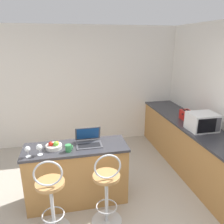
% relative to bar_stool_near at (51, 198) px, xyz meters
% --- Properties ---
extents(wall_back, '(12.00, 0.06, 2.60)m').
position_rel_bar_stool_near_xyz_m(wall_back, '(0.65, 2.56, 0.80)').
color(wall_back, silver).
rests_on(wall_back, ground_plane).
extents(breakfast_bar, '(1.43, 0.52, 0.88)m').
position_rel_bar_stool_near_xyz_m(breakfast_bar, '(0.33, 0.53, -0.05)').
color(breakfast_bar, '#B27C42').
rests_on(breakfast_bar, ground_plane).
extents(counter_right, '(0.65, 3.30, 0.88)m').
position_rel_bar_stool_near_xyz_m(counter_right, '(2.42, 0.90, -0.06)').
color(counter_right, '#B27C42').
rests_on(counter_right, ground_plane).
extents(bar_stool_near, '(0.40, 0.40, 1.05)m').
position_rel_bar_stool_near_xyz_m(bar_stool_near, '(0.00, 0.00, 0.00)').
color(bar_stool_near, silver).
rests_on(bar_stool_near, ground_plane).
extents(bar_stool_far, '(0.40, 0.40, 1.05)m').
position_rel_bar_stool_near_xyz_m(bar_stool_far, '(0.67, 0.00, 0.00)').
color(bar_stool_far, silver).
rests_on(bar_stool_far, ground_plane).
extents(laptop, '(0.36, 0.29, 0.23)m').
position_rel_bar_stool_near_xyz_m(laptop, '(0.52, 0.58, 0.44)').
color(laptop, '#47474C').
rests_on(laptop, breakfast_bar).
extents(microwave, '(0.45, 0.37, 0.29)m').
position_rel_bar_stool_near_xyz_m(microwave, '(2.39, 0.70, 0.53)').
color(microwave, white).
rests_on(microwave, counter_right).
extents(toaster, '(0.19, 0.28, 0.18)m').
position_rel_bar_stool_near_xyz_m(toaster, '(2.40, 1.18, 0.47)').
color(toaster, red).
rests_on(toaster, counter_right).
extents(mug_green, '(0.10, 0.08, 0.09)m').
position_rel_bar_stool_near_xyz_m(mug_green, '(0.24, 0.41, 0.43)').
color(mug_green, '#338447').
rests_on(mug_green, breakfast_bar).
extents(wine_glass_tall, '(0.08, 0.08, 0.15)m').
position_rel_bar_stool_near_xyz_m(wine_glass_tall, '(-0.13, 0.39, 0.49)').
color(wine_glass_tall, silver).
rests_on(wine_glass_tall, breakfast_bar).
extents(fruit_bowl, '(0.22, 0.22, 0.11)m').
position_rel_bar_stool_near_xyz_m(fruit_bowl, '(0.05, 0.53, 0.42)').
color(fruit_bowl, silver).
rests_on(fruit_bowl, breakfast_bar).
extents(wine_glass_short, '(0.07, 0.07, 0.14)m').
position_rel_bar_stool_near_xyz_m(wine_glass_short, '(-0.27, 0.37, 0.49)').
color(wine_glass_short, silver).
rests_on(wine_glass_short, breakfast_bar).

